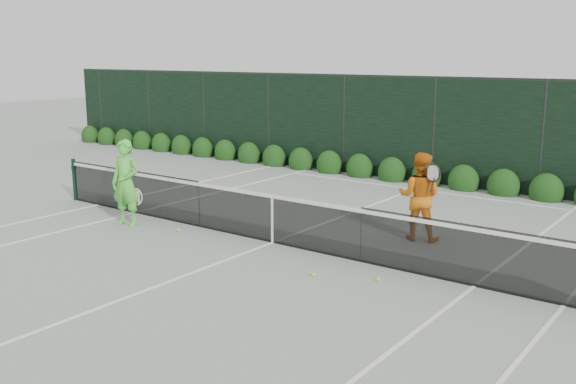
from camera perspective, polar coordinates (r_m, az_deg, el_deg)
The scene contains 8 objects.
ground at distance 12.76m, azimuth -1.38°, elevation -4.53°, with size 80.00×80.00×0.00m, color gray.
tennis_net at distance 12.63m, azimuth -1.48°, elevation -2.20°, with size 12.90×0.10×1.07m.
player_woman at distance 14.29m, azimuth -14.22°, elevation 0.79°, with size 0.76×0.58×1.88m.
player_man at distance 13.03m, azimuth 11.61°, elevation -0.39°, with size 1.00×0.87×1.77m.
court_lines at distance 12.76m, azimuth -1.38°, elevation -4.51°, with size 11.03×23.83×0.01m.
windscreen_fence at distance 10.45m, azimuth -10.60°, elevation 0.08°, with size 32.00×21.07×3.06m.
hedge_row at distance 18.71m, azimuth 12.20°, elevation 1.32°, with size 31.66×0.65×0.94m.
tennis_balls at distance 11.68m, azimuth -0.63°, elevation -5.95°, with size 4.89×0.66×0.07m.
Camera 1 is at (7.52, -9.63, 3.66)m, focal length 40.00 mm.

